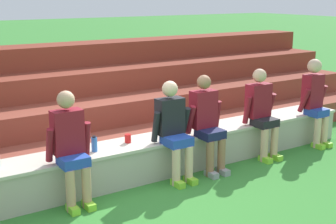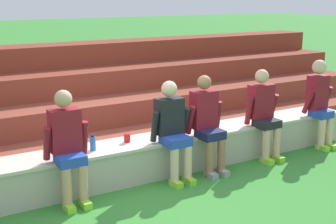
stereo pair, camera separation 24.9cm
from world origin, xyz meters
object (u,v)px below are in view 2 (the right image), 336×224
object	(u,v)px
person_far_right	(264,111)
water_bottle_mid_right	(93,143)
person_left_of_center	(68,144)
plastic_cup_left_end	(127,138)
person_center	(173,128)
person_right_of_center	(207,121)
person_rightmost_edge	(320,101)

from	to	relation	value
person_far_right	water_bottle_mid_right	world-z (taller)	person_far_right
person_left_of_center	water_bottle_mid_right	size ratio (longest dim) A/B	6.69
person_far_right	plastic_cup_left_end	bearing A→B (deg)	171.70
person_left_of_center	water_bottle_mid_right	xyz separation A→B (m)	(0.40, 0.24, -0.12)
water_bottle_mid_right	plastic_cup_left_end	world-z (taller)	water_bottle_mid_right
person_center	water_bottle_mid_right	bearing A→B (deg)	166.59
person_right_of_center	person_far_right	xyz separation A→B (m)	(1.04, 0.01, 0.01)
person_right_of_center	person_far_right	size ratio (longest dim) A/B	1.00
person_center	person_rightmost_edge	bearing A→B (deg)	-0.11
person_rightmost_edge	plastic_cup_left_end	world-z (taller)	person_rightmost_edge
person_right_of_center	person_rightmost_edge	bearing A→B (deg)	-0.44
person_center	person_right_of_center	distance (m)	0.56
person_right_of_center	person_far_right	world-z (taller)	person_right_of_center
person_left_of_center	person_center	bearing A→B (deg)	-0.22
person_center	person_far_right	world-z (taller)	person_far_right
person_rightmost_edge	water_bottle_mid_right	size ratio (longest dim) A/B	6.95
person_center	person_right_of_center	size ratio (longest dim) A/B	0.98
person_left_of_center	person_right_of_center	xyz separation A→B (m)	(2.00, 0.01, -0.01)
person_rightmost_edge	person_left_of_center	bearing A→B (deg)	179.85
person_right_of_center	water_bottle_mid_right	world-z (taller)	person_right_of_center
water_bottle_mid_right	person_rightmost_edge	bearing A→B (deg)	-3.79
person_left_of_center	person_center	world-z (taller)	person_left_of_center
person_rightmost_edge	water_bottle_mid_right	distance (m)	3.81
person_center	person_right_of_center	world-z (taller)	person_right_of_center
person_center	water_bottle_mid_right	size ratio (longest dim) A/B	6.54
person_far_right	water_bottle_mid_right	bearing A→B (deg)	175.21
person_left_of_center	person_rightmost_edge	bearing A→B (deg)	-0.15
person_rightmost_edge	water_bottle_mid_right	xyz separation A→B (m)	(-3.80, 0.25, -0.16)
person_left_of_center	person_far_right	size ratio (longest dim) A/B	1.01
person_right_of_center	person_rightmost_edge	world-z (taller)	person_rightmost_edge
person_rightmost_edge	plastic_cup_left_end	xyz separation A→B (m)	(-3.27, 0.34, -0.20)
person_center	person_far_right	xyz separation A→B (m)	(1.61, 0.02, 0.01)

